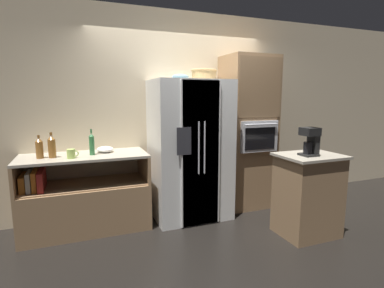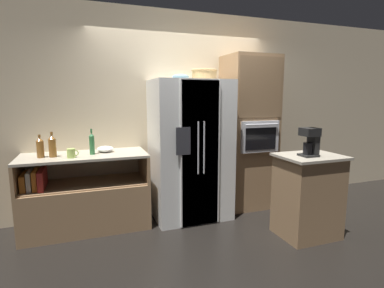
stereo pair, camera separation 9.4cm
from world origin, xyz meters
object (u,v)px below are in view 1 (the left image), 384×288
object	(u,v)px
bottle_tall	(92,144)
bottle_wide	(39,148)
fruit_bowl	(180,77)
coffee_maker	(311,140)
wall_oven	(247,133)
wicker_basket	(204,74)
refrigerator	(190,150)
mixing_bowl	(105,149)
bottle_short	(52,146)
mug	(71,154)

from	to	relation	value
bottle_tall	bottle_wide	size ratio (longest dim) A/B	1.17
fruit_bowl	coffee_maker	distance (m)	1.79
fruit_bowl	bottle_wide	bearing A→B (deg)	-178.17
bottle_wide	wall_oven	bearing A→B (deg)	1.34
wall_oven	wicker_basket	size ratio (longest dim) A/B	6.47
refrigerator	bottle_tall	world-z (taller)	refrigerator
mixing_bowl	bottle_wide	bearing A→B (deg)	-170.58
bottle_wide	refrigerator	bearing A→B (deg)	-0.75
bottle_short	wall_oven	bearing A→B (deg)	1.59
wall_oven	fruit_bowl	xyz separation A→B (m)	(-1.04, -0.01, 0.78)
refrigerator	mug	distance (m)	1.48
bottle_wide	mixing_bowl	distance (m)	0.74
refrigerator	bottle_tall	distance (m)	1.26
bottle_short	mug	bearing A→B (deg)	-30.07
wicker_basket	fruit_bowl	size ratio (longest dim) A/B	1.53
mug	wall_oven	bearing A→B (deg)	4.51
refrigerator	bottle_short	xyz separation A→B (m)	(-1.68, 0.02, 0.15)
mug	wicker_basket	bearing A→B (deg)	4.15
fruit_bowl	bottle_wide	world-z (taller)	fruit_bowl
wicker_basket	bottle_tall	size ratio (longest dim) A/B	1.09
mixing_bowl	wall_oven	bearing A→B (deg)	-1.57
wall_oven	bottle_wide	size ratio (longest dim) A/B	8.24
refrigerator	mixing_bowl	bearing A→B (deg)	172.47
coffee_maker	mug	bearing A→B (deg)	158.66
fruit_bowl	bottle_wide	xyz separation A→B (m)	(-1.71, -0.05, -0.83)
bottle_tall	bottle_short	bearing A→B (deg)	-178.63
bottle_wide	coffee_maker	size ratio (longest dim) A/B	0.84
wall_oven	wicker_basket	xyz separation A→B (m)	(-0.73, -0.07, 0.81)
bottle_wide	coffee_maker	distance (m)	3.06
bottle_short	wicker_basket	bearing A→B (deg)	0.14
coffee_maker	refrigerator	bearing A→B (deg)	133.71
bottle_short	mug	world-z (taller)	bottle_short
bottle_wide	mixing_bowl	world-z (taller)	bottle_wide
bottle_short	mug	distance (m)	0.25
wicker_basket	fruit_bowl	distance (m)	0.32
refrigerator	coffee_maker	xyz separation A→B (m)	(1.04, -1.09, 0.22)
refrigerator	coffee_maker	size ratio (longest dim) A/B	5.76
wicker_basket	mug	size ratio (longest dim) A/B	2.64
mug	coffee_maker	world-z (taller)	coffee_maker
wicker_basket	bottle_wide	xyz separation A→B (m)	(-2.02, 0.00, -0.86)
refrigerator	wall_oven	xyz separation A→B (m)	(0.94, 0.09, 0.18)
bottle_tall	coffee_maker	xyz separation A→B (m)	(2.28, -1.11, 0.07)
wall_oven	fruit_bowl	world-z (taller)	wall_oven
bottle_short	mixing_bowl	xyz separation A→B (m)	(0.59, 0.13, -0.09)
bottle_short	refrigerator	bearing A→B (deg)	-0.52
wicker_basket	bottle_tall	xyz separation A→B (m)	(-1.45, 0.01, -0.85)
wicker_basket	bottle_wide	world-z (taller)	wicker_basket
wicker_basket	mug	world-z (taller)	wicker_basket
wall_oven	bottle_tall	size ratio (longest dim) A/B	7.06
wall_oven	coffee_maker	xyz separation A→B (m)	(0.10, -1.17, 0.04)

